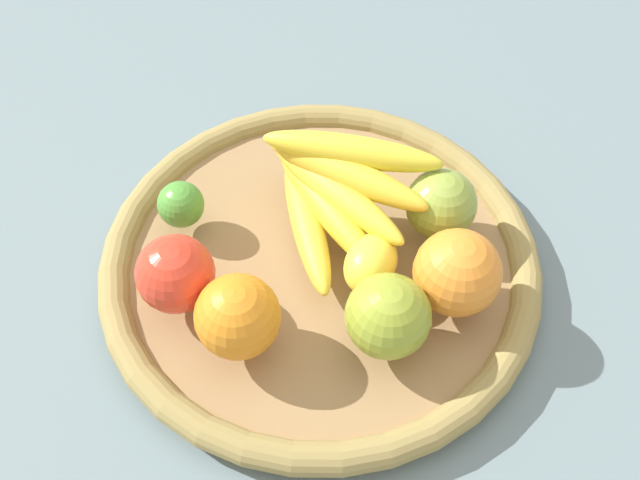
# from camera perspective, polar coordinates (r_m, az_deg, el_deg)

# --- Properties ---
(ground_plane) EXTENTS (2.40, 2.40, 0.00)m
(ground_plane) POSITION_cam_1_polar(r_m,az_deg,el_deg) (0.79, -0.00, -2.55)
(ground_plane) COLOR slate
(ground_plane) RESTS_ON ground
(basket) EXTENTS (0.45, 0.45, 0.04)m
(basket) POSITION_cam_1_polar(r_m,az_deg,el_deg) (0.77, -0.00, -1.78)
(basket) COLOR #9A784D
(basket) RESTS_ON ground_plane
(lemon_0) EXTENTS (0.08, 0.08, 0.05)m
(lemon_0) POSITION_cam_1_polar(r_m,az_deg,el_deg) (0.72, 3.83, -1.76)
(lemon_0) COLOR yellow
(lemon_0) RESTS_ON basket
(banana_bunch) EXTENTS (0.18, 0.18, 0.09)m
(banana_bunch) POSITION_cam_1_polar(r_m,az_deg,el_deg) (0.75, 1.05, 3.87)
(banana_bunch) COLOR yellow
(banana_bunch) RESTS_ON basket
(orange_0) EXTENTS (0.11, 0.11, 0.08)m
(orange_0) POSITION_cam_1_polar(r_m,az_deg,el_deg) (0.67, -6.22, -5.75)
(orange_0) COLOR orange
(orange_0) RESTS_ON basket
(apple_2) EXTENTS (0.08, 0.08, 0.07)m
(apple_2) POSITION_cam_1_polar(r_m,az_deg,el_deg) (0.71, -10.83, -2.52)
(apple_2) COLOR red
(apple_2) RESTS_ON basket
(apple_0) EXTENTS (0.10, 0.10, 0.08)m
(apple_0) POSITION_cam_1_polar(r_m,az_deg,el_deg) (0.67, 5.14, -5.73)
(apple_0) COLOR #90A12F
(apple_0) RESTS_ON basket
(apple_1) EXTENTS (0.10, 0.10, 0.07)m
(apple_1) POSITION_cam_1_polar(r_m,az_deg,el_deg) (0.76, 9.10, 2.68)
(apple_1) COLOR #8BA43E
(apple_1) RESTS_ON basket
(orange_1) EXTENTS (0.12, 0.12, 0.08)m
(orange_1) POSITION_cam_1_polar(r_m,az_deg,el_deg) (0.70, 10.28, -2.43)
(orange_1) COLOR orange
(orange_1) RESTS_ON basket
(lime_0) EXTENTS (0.07, 0.07, 0.05)m
(lime_0) POSITION_cam_1_polar(r_m,az_deg,el_deg) (0.78, -10.43, 2.65)
(lime_0) COLOR #4E9835
(lime_0) RESTS_ON basket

